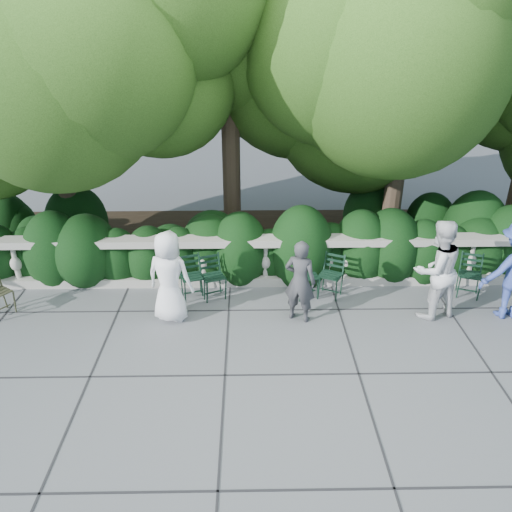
{
  "coord_description": "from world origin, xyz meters",
  "views": [
    {
      "loc": [
        -0.13,
        -6.89,
        4.85
      ],
      "look_at": [
        0.0,
        1.0,
        1.0
      ],
      "focal_mm": 35.0,
      "sensor_mm": 36.0,
      "label": 1
    }
  ],
  "objects_px": {
    "chair_c": "(327,299)",
    "person_businessman": "(169,277)",
    "chair_d": "(195,301)",
    "person_woman_grey": "(300,281)",
    "chair_e": "(309,300)",
    "person_casual_man": "(437,270)",
    "chair_weathered": "(7,317)",
    "chair_f": "(466,299)",
    "chair_b": "(216,301)"
  },
  "relations": [
    {
      "from": "person_woman_grey",
      "to": "chair_b",
      "type": "bearing_deg",
      "value": 0.3
    },
    {
      "from": "chair_c",
      "to": "person_casual_man",
      "type": "relative_size",
      "value": 0.47
    },
    {
      "from": "chair_b",
      "to": "chair_e",
      "type": "bearing_deg",
      "value": -21.68
    },
    {
      "from": "chair_c",
      "to": "person_businessman",
      "type": "xyz_separation_m",
      "value": [
        -2.81,
        -0.58,
        0.82
      ]
    },
    {
      "from": "chair_b",
      "to": "chair_c",
      "type": "bearing_deg",
      "value": -20.79
    },
    {
      "from": "chair_b",
      "to": "chair_e",
      "type": "height_order",
      "value": "same"
    },
    {
      "from": "chair_b",
      "to": "chair_c",
      "type": "height_order",
      "value": "same"
    },
    {
      "from": "chair_d",
      "to": "chair_f",
      "type": "bearing_deg",
      "value": -17.78
    },
    {
      "from": "person_casual_man",
      "to": "chair_d",
      "type": "bearing_deg",
      "value": -25.59
    },
    {
      "from": "chair_e",
      "to": "person_casual_man",
      "type": "bearing_deg",
      "value": -28.35
    },
    {
      "from": "chair_c",
      "to": "person_woman_grey",
      "type": "xyz_separation_m",
      "value": [
        -0.59,
        -0.64,
        0.75
      ]
    },
    {
      "from": "chair_d",
      "to": "chair_weathered",
      "type": "bearing_deg",
      "value": 170.68
    },
    {
      "from": "person_woman_grey",
      "to": "chair_d",
      "type": "bearing_deg",
      "value": 4.67
    },
    {
      "from": "chair_c",
      "to": "chair_weathered",
      "type": "distance_m",
      "value": 5.78
    },
    {
      "from": "person_woman_grey",
      "to": "chair_c",
      "type": "bearing_deg",
      "value": -109.74
    },
    {
      "from": "chair_f",
      "to": "person_casual_man",
      "type": "distance_m",
      "value": 1.37
    },
    {
      "from": "chair_d",
      "to": "person_woman_grey",
      "type": "relative_size",
      "value": 0.56
    },
    {
      "from": "chair_e",
      "to": "person_woman_grey",
      "type": "relative_size",
      "value": 0.56
    },
    {
      "from": "person_businessman",
      "to": "person_casual_man",
      "type": "xyz_separation_m",
      "value": [
        4.56,
        0.02,
        0.08
      ]
    },
    {
      "from": "chair_e",
      "to": "chair_c",
      "type": "bearing_deg",
      "value": -9.08
    },
    {
      "from": "chair_c",
      "to": "chair_d",
      "type": "height_order",
      "value": "same"
    },
    {
      "from": "chair_d",
      "to": "person_casual_man",
      "type": "xyz_separation_m",
      "value": [
        4.22,
        -0.53,
        0.9
      ]
    },
    {
      "from": "person_casual_man",
      "to": "chair_e",
      "type": "bearing_deg",
      "value": -32.47
    },
    {
      "from": "chair_f",
      "to": "chair_weathered",
      "type": "xyz_separation_m",
      "value": [
        -8.4,
        -0.47,
        0.0
      ]
    },
    {
      "from": "chair_d",
      "to": "person_woman_grey",
      "type": "bearing_deg",
      "value": -35.86
    },
    {
      "from": "person_businessman",
      "to": "person_woman_grey",
      "type": "relative_size",
      "value": 1.09
    },
    {
      "from": "chair_c",
      "to": "chair_e",
      "type": "relative_size",
      "value": 1.0
    },
    {
      "from": "chair_d",
      "to": "chair_e",
      "type": "height_order",
      "value": "same"
    },
    {
      "from": "chair_e",
      "to": "person_businessman",
      "type": "xyz_separation_m",
      "value": [
        -2.47,
        -0.54,
        0.82
      ]
    },
    {
      "from": "chair_c",
      "to": "person_casual_man",
      "type": "xyz_separation_m",
      "value": [
        1.75,
        -0.56,
        0.9
      ]
    },
    {
      "from": "chair_e",
      "to": "chair_weathered",
      "type": "distance_m",
      "value": 5.44
    },
    {
      "from": "chair_c",
      "to": "chair_weathered",
      "type": "relative_size",
      "value": 1.0
    },
    {
      "from": "chair_weathered",
      "to": "person_businessman",
      "type": "distance_m",
      "value": 3.06
    },
    {
      "from": "chair_d",
      "to": "person_woman_grey",
      "type": "height_order",
      "value": "person_woman_grey"
    },
    {
      "from": "chair_weathered",
      "to": "person_businessman",
      "type": "bearing_deg",
      "value": -56.17
    },
    {
      "from": "chair_d",
      "to": "chair_weathered",
      "type": "relative_size",
      "value": 1.0
    },
    {
      "from": "chair_e",
      "to": "chair_f",
      "type": "distance_m",
      "value": 2.98
    },
    {
      "from": "chair_d",
      "to": "person_casual_man",
      "type": "bearing_deg",
      "value": -24.79
    },
    {
      "from": "chair_f",
      "to": "person_businessman",
      "type": "relative_size",
      "value": 0.51
    },
    {
      "from": "chair_f",
      "to": "chair_d",
      "type": "bearing_deg",
      "value": -161.32
    },
    {
      "from": "chair_weathered",
      "to": "person_casual_man",
      "type": "relative_size",
      "value": 0.47
    },
    {
      "from": "chair_d",
      "to": "person_businessman",
      "type": "relative_size",
      "value": 0.51
    },
    {
      "from": "chair_c",
      "to": "person_businessman",
      "type": "height_order",
      "value": "person_businessman"
    },
    {
      "from": "chair_c",
      "to": "person_businessman",
      "type": "bearing_deg",
      "value": -141.51
    },
    {
      "from": "chair_d",
      "to": "chair_f",
      "type": "xyz_separation_m",
      "value": [
        5.11,
        -0.01,
        0.0
      ]
    },
    {
      "from": "chair_b",
      "to": "chair_weathered",
      "type": "height_order",
      "value": "same"
    },
    {
      "from": "chair_c",
      "to": "chair_e",
      "type": "height_order",
      "value": "same"
    },
    {
      "from": "person_businessman",
      "to": "person_casual_man",
      "type": "distance_m",
      "value": 4.56
    },
    {
      "from": "chair_b",
      "to": "chair_f",
      "type": "xyz_separation_m",
      "value": [
        4.71,
        -0.01,
        0.0
      ]
    },
    {
      "from": "chair_e",
      "to": "chair_weathered",
      "type": "relative_size",
      "value": 1.0
    }
  ]
}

